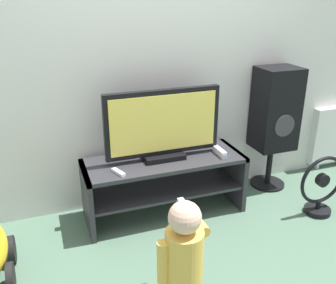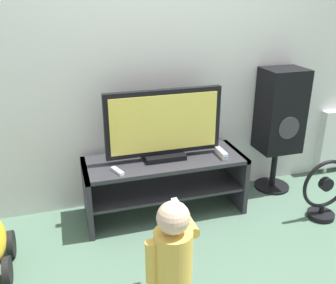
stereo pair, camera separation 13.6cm
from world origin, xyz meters
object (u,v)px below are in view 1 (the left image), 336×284
(child, at_px, (184,255))
(floor_fan, at_px, (321,188))
(game_console, at_px, (220,152))
(remote_primary, at_px, (118,172))
(television, at_px, (163,126))
(speaker_tower, at_px, (275,112))

(child, distance_m, floor_fan, 1.58)
(game_console, distance_m, remote_primary, 0.82)
(television, relative_size, child, 1.17)
(game_console, bearing_deg, floor_fan, -26.04)
(speaker_tower, bearing_deg, television, -175.12)
(child, bearing_deg, game_console, 54.46)
(remote_primary, bearing_deg, floor_fan, -11.27)
(television, xyz_separation_m, speaker_tower, (1.05, 0.09, -0.03))
(game_console, height_order, child, child)
(game_console, bearing_deg, television, 167.35)
(television, relative_size, speaker_tower, 0.82)
(remote_primary, bearing_deg, television, 20.57)
(child, relative_size, speaker_tower, 0.70)
(child, bearing_deg, floor_fan, 23.80)
(game_console, bearing_deg, child, -125.54)
(remote_primary, bearing_deg, speaker_tower, 9.26)
(remote_primary, relative_size, child, 0.18)
(game_console, relative_size, remote_primary, 1.27)
(television, distance_m, game_console, 0.51)
(television, bearing_deg, remote_primary, -159.43)
(game_console, relative_size, floor_fan, 0.34)
(child, xyz_separation_m, floor_fan, (1.43, 0.63, -0.22))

